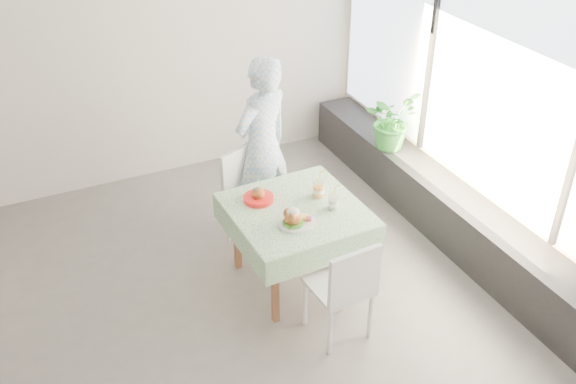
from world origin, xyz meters
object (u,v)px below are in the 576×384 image
potted_plant (392,120)px  juice_cup_orange (318,190)px  diner (262,147)px  chair_near (339,305)px  chair_far (254,214)px  main_dish (295,219)px  cafe_table (296,236)px

potted_plant → juice_cup_orange: bearing=-146.1°
diner → chair_near: bearing=65.5°
chair_far → diner: (0.18, 0.19, 0.58)m
chair_near → potted_plant: potted_plant is taller
juice_cup_orange → main_dish: bearing=-141.0°
chair_near → main_dish: same height
chair_near → main_dish: size_ratio=2.93×
cafe_table → juice_cup_orange: 0.43m
chair_near → diner: size_ratio=0.52×
potted_plant → main_dish: bearing=-144.9°
diner → juice_cup_orange: 0.82m
chair_far → chair_near: 1.42m
cafe_table → juice_cup_orange: (0.24, 0.08, 0.35)m
cafe_table → main_dish: 0.41m
cafe_table → juice_cup_orange: bearing=18.9°
chair_far → cafe_table: bearing=-82.7°
diner → potted_plant: diner is taller
diner → juice_cup_orange: size_ratio=6.05×
cafe_table → chair_near: size_ratio=1.19×
juice_cup_orange → chair_far: bearing=118.5°
chair_far → juice_cup_orange: juice_cup_orange is taller
main_dish → cafe_table: bearing=61.7°
chair_near → potted_plant: 2.31m
juice_cup_orange → potted_plant: 1.55m
cafe_table → chair_near: (0.02, -0.71, -0.18)m
main_dish → juice_cup_orange: (0.35, 0.29, 0.01)m
cafe_table → main_dish: main_dish is taller
diner → potted_plant: (1.44, 0.06, -0.06)m
juice_cup_orange → diner: bearing=101.2°
chair_far → diner: size_ratio=0.53×
chair_far → chair_near: (0.11, -1.41, -0.00)m
main_dish → potted_plant: (1.64, 1.15, 0.01)m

